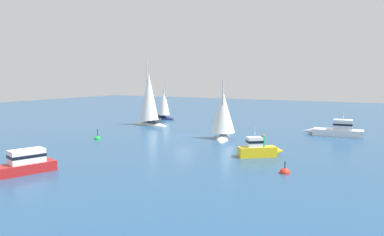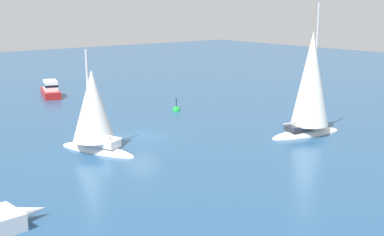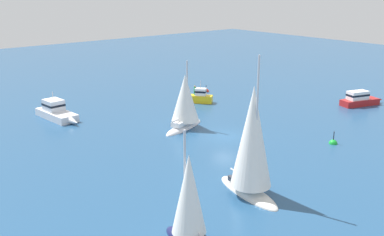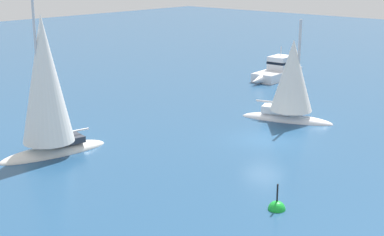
{
  "view_description": "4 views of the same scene",
  "coord_description": "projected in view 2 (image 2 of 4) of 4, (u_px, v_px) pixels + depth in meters",
  "views": [
    {
      "loc": [
        -23.53,
        40.26,
        7.57
      ],
      "look_at": [
        2.95,
        -7.56,
        1.53
      ],
      "focal_mm": 34.93,
      "sensor_mm": 36.0,
      "label": 1
    },
    {
      "loc": [
        -22.1,
        -33.62,
        10.28
      ],
      "look_at": [
        2.41,
        -3.24,
        1.72
      ],
      "focal_mm": 49.15,
      "sensor_mm": 36.0,
      "label": 2
    },
    {
      "loc": [
        31.53,
        -30.52,
        14.96
      ],
      "look_at": [
        -1.16,
        -3.39,
        2.31
      ],
      "focal_mm": 42.57,
      "sensor_mm": 36.0,
      "label": 3
    },
    {
      "loc": [
        28.62,
        19.73,
        10.92
      ],
      "look_at": [
        2.44,
        -4.03,
        1.18
      ],
      "focal_mm": 53.2,
      "sensor_mm": 36.0,
      "label": 4
    }
  ],
  "objects": [
    {
      "name": "yacht",
      "position": [
        310.0,
        88.0,
        41.21
      ],
      "size": [
        6.83,
        3.45,
        10.85
      ],
      "rotation": [
        0.0,
        0.0,
        6.1
      ],
      "color": "silver",
      "rests_on": "ground"
    },
    {
      "name": "cabin_cruiser",
      "position": [
        50.0,
        90.0,
        58.92
      ],
      "size": [
        3.12,
        6.34,
        1.88
      ],
      "rotation": [
        0.0,
        0.0,
        1.27
      ],
      "color": "#B21E1E",
      "rests_on": "ground"
    },
    {
      "name": "sailboat_1",
      "position": [
        94.0,
        114.0,
        36.77
      ],
      "size": [
        3.78,
        6.69,
        7.64
      ],
      "rotation": [
        0.0,
        0.0,
        1.91
      ],
      "color": "white",
      "rests_on": "ground"
    },
    {
      "name": "channel_buoy",
      "position": [
        176.0,
        110.0,
        51.38
      ],
      "size": [
        0.81,
        0.81,
        1.65
      ],
      "color": "green",
      "rests_on": "ground"
    },
    {
      "name": "ground_plane",
      "position": [
        142.0,
        137.0,
        41.31
      ],
      "size": [
        160.0,
        160.0,
        0.0
      ],
      "primitive_type": "plane",
      "color": "navy"
    }
  ]
}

